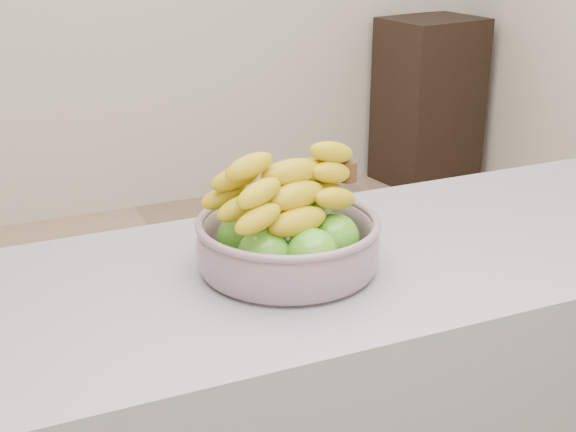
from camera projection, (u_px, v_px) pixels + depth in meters
name	position (u px, v px, depth m)	size (l,w,h in m)	color
ground	(287.00, 415.00, 2.52)	(4.00, 4.00, 0.00)	tan
counter	(428.00, 432.00, 1.71)	(2.00, 0.60, 0.90)	gray
cabinet	(428.00, 101.00, 4.49)	(0.51, 0.41, 0.91)	black
fruit_bowl	(288.00, 236.00, 1.40)	(0.32, 0.32, 0.20)	#949DB2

